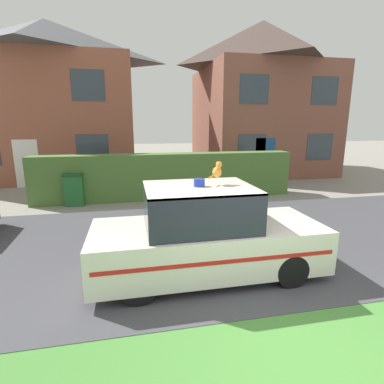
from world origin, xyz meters
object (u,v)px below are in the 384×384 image
(cat, at_px, (217,171))
(wheelie_bin, at_px, (75,189))
(police_car, at_px, (205,235))
(house_left, at_px, (51,100))
(house_right, at_px, (260,98))

(cat, bearing_deg, wheelie_bin, 66.99)
(police_car, distance_m, wheelie_bin, 6.52)
(house_left, bearing_deg, cat, -66.23)
(cat, xyz_separation_m, house_left, (-5.40, 12.25, 2.04))
(house_left, distance_m, wheelie_bin, 7.73)
(house_left, bearing_deg, wheelie_bin, -73.49)
(police_car, relative_size, house_left, 0.49)
(house_left, bearing_deg, police_car, -67.29)
(cat, relative_size, house_right, 0.04)
(cat, height_order, wheelie_bin, cat)
(police_car, relative_size, wheelie_bin, 3.70)
(police_car, relative_size, cat, 13.45)
(police_car, distance_m, cat, 1.20)
(police_car, height_order, wheelie_bin, police_car)
(house_left, relative_size, house_right, 1.04)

